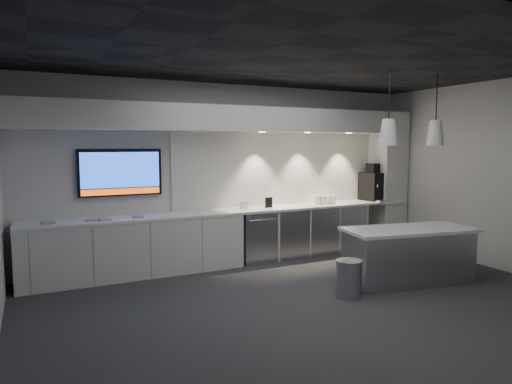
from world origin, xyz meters
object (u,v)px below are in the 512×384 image
bin (349,278)px  coffee_machine (373,185)px  wall_tv (120,172)px  island (408,255)px

bin → coffee_machine: (2.31, 2.24, 0.95)m
coffee_machine → wall_tv: bearing=171.9°
bin → wall_tv: bearing=134.5°
wall_tv → bin: wall_tv is taller
bin → coffee_machine: 3.35m
island → coffee_machine: (1.14, 2.11, 0.80)m
wall_tv → coffee_machine: bearing=-3.0°
bin → coffee_machine: bearing=44.1°
island → bin: 1.18m
coffee_machine → bin: bearing=-141.0°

